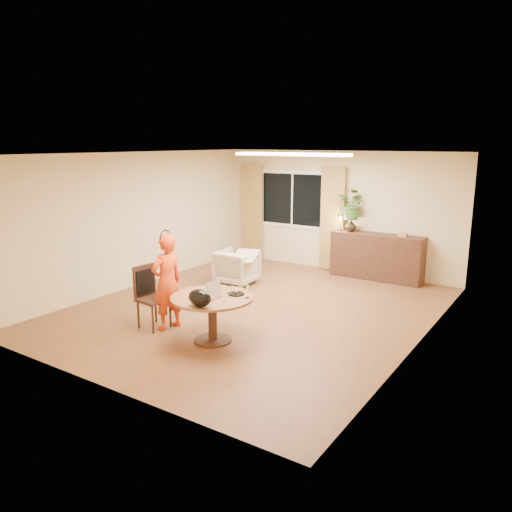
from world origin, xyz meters
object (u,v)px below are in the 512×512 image
at_px(armchair, 237,267).
at_px(dining_table, 212,306).
at_px(sideboard, 377,257).
at_px(child, 167,282).
at_px(dining_chair, 154,298).

bearing_deg(armchair, dining_table, 115.74).
relative_size(dining_table, sideboard, 0.62).
distance_m(child, armchair, 2.66).
bearing_deg(dining_chair, armchair, 103.32).
xyz_separation_m(dining_chair, sideboard, (1.84, 4.56, -0.01)).
relative_size(dining_table, dining_chair, 1.22).
height_order(child, armchair, child).
relative_size(dining_chair, armchair, 1.29).
distance_m(child, sideboard, 4.76).
bearing_deg(armchair, child, 99.02).
xyz_separation_m(dining_table, dining_chair, (-1.07, -0.08, -0.04)).
height_order(dining_table, child, child).
relative_size(dining_chair, sideboard, 0.51).
height_order(dining_chair, armchair, dining_chair).
relative_size(child, sideboard, 0.78).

